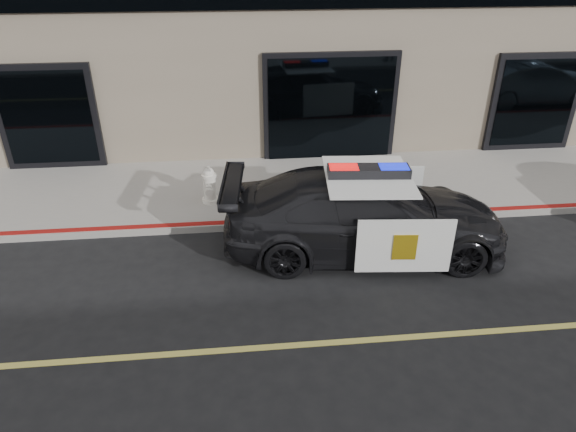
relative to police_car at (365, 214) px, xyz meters
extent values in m
plane|color=black|center=(1.08, -2.54, -0.78)|extent=(120.00, 120.00, 0.00)
cube|color=gray|center=(1.08, 2.71, -0.71)|extent=(60.00, 3.50, 0.15)
imported|color=black|center=(0.00, 0.00, -0.01)|extent=(3.10, 5.70, 1.54)
cube|color=white|center=(0.41, -1.15, -0.03)|extent=(1.64, 0.18, 1.03)
cube|color=white|center=(0.61, 1.06, -0.03)|extent=(1.64, 0.18, 1.03)
cube|color=white|center=(0.00, 0.00, 0.78)|extent=(1.70, 1.98, 0.03)
cube|color=gold|center=(0.41, -1.18, -0.03)|extent=(0.41, 0.05, 0.49)
cube|color=black|center=(0.00, 0.00, 0.87)|extent=(1.51, 0.52, 0.18)
cube|color=red|center=(-0.45, 0.04, 0.88)|extent=(0.54, 0.38, 0.17)
cube|color=#0C19CC|center=(0.45, -0.04, 0.88)|extent=(0.54, 0.38, 0.17)
cylinder|color=white|center=(-2.99, 2.03, -0.59)|extent=(0.38, 0.38, 0.08)
cylinder|color=white|center=(-2.99, 2.03, -0.28)|extent=(0.27, 0.27, 0.53)
cylinder|color=white|center=(-2.99, 2.03, 0.00)|extent=(0.33, 0.33, 0.06)
sphere|color=white|center=(-2.99, 2.03, 0.06)|extent=(0.24, 0.24, 0.24)
cylinder|color=white|center=(-2.99, 2.03, 0.17)|extent=(0.07, 0.07, 0.07)
cylinder|color=white|center=(-2.99, 2.21, -0.21)|extent=(0.14, 0.13, 0.14)
cylinder|color=white|center=(-2.99, 1.85, -0.21)|extent=(0.14, 0.13, 0.14)
cylinder|color=white|center=(-2.99, 1.82, -0.28)|extent=(0.18, 0.15, 0.18)
camera|label=1|loc=(-2.30, -8.27, 4.64)|focal=32.00mm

